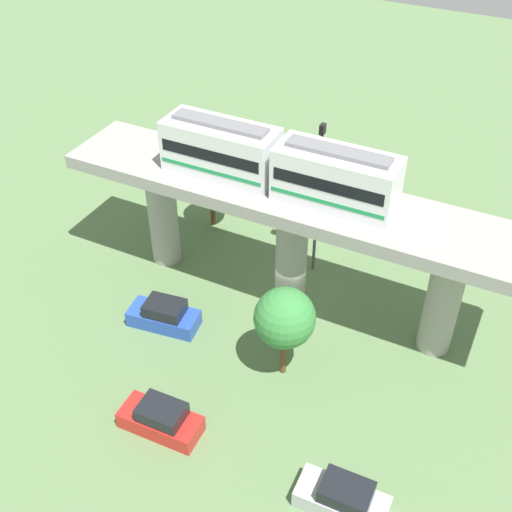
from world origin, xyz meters
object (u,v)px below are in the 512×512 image
parked_car_blue (164,315)px  signal_post (318,195)px  tree_near_viaduct (212,186)px  train (276,163)px  parked_car_red (161,419)px  parked_car_silver (343,499)px  tree_mid_lot (285,318)px

parked_car_blue → signal_post: size_ratio=0.42×
tree_near_viaduct → signal_post: size_ratio=0.45×
train → signal_post: train is taller
parked_car_blue → train: bearing=132.2°
parked_car_red → signal_post: size_ratio=0.40×
train → parked_car_blue: 11.33m
parked_car_red → signal_post: (-15.35, 1.92, 5.07)m
parked_car_silver → tree_mid_lot: (-6.29, -5.88, 3.32)m
parked_car_red → parked_car_blue: bearing=-150.4°
parked_car_silver → tree_near_viaduct: size_ratio=0.89×
parked_car_silver → parked_car_blue: (-6.46, -13.77, 0.00)m
parked_car_blue → tree_near_viaduct: bearing=-174.2°
parked_car_red → tree_mid_lot: bearing=146.1°
train → parked_car_red: train is taller
tree_near_viaduct → train: bearing=55.8°
parked_car_silver → train: bearing=-144.2°
parked_car_blue → tree_near_viaduct: 10.92m
train → signal_post: bearing=159.3°
parked_car_silver → signal_post: (-15.36, -7.86, 5.07)m
train → parked_car_red: 14.83m
parked_car_silver → tree_near_viaduct: bearing=-137.5°
parked_car_blue → tree_near_viaduct: size_ratio=0.93×
train → tree_near_viaduct: bearing=-124.2°
parked_car_blue → tree_mid_lot: tree_mid_lot is taller
tree_near_viaduct → tree_mid_lot: (10.52, 10.38, 0.84)m
parked_car_silver → signal_post: bearing=-154.5°
tree_near_viaduct → signal_post: signal_post is taller
parked_car_red → tree_mid_lot: 8.10m
train → parked_car_silver: size_ratio=3.19×
parked_car_silver → tree_mid_lot: tree_mid_lot is taller
train → signal_post: size_ratio=1.28×
tree_near_viaduct → signal_post: (1.44, 8.41, 2.58)m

